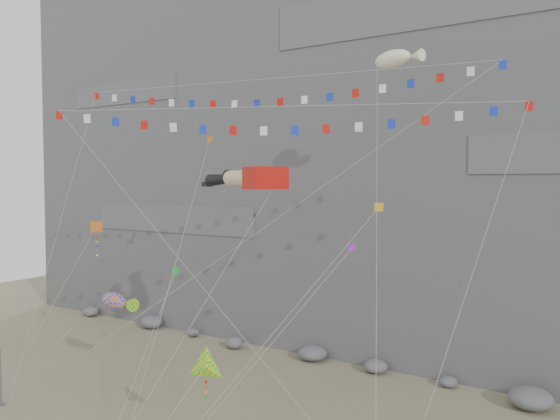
# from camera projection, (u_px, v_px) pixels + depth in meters

# --- Properties ---
(cliff) EXTENTS (80.00, 28.00, 50.00)m
(cliff) POSITION_uv_depth(u_px,v_px,m) (379.00, 100.00, 60.09)
(cliff) COLOR slate
(cliff) RESTS_ON ground
(talus_boulders) EXTENTS (60.00, 3.00, 1.20)m
(talus_boulders) POSITION_uv_depth(u_px,v_px,m) (313.00, 354.00, 48.65)
(talus_boulders) COLOR slate
(talus_boulders) RESTS_ON ground
(anchor_pole_left) EXTENTS (0.12, 0.12, 4.13)m
(anchor_pole_left) POSITION_uv_depth(u_px,v_px,m) (1.00, 376.00, 38.80)
(anchor_pole_left) COLOR slate
(anchor_pole_left) RESTS_ON ground
(legs_kite) EXTENTS (8.32, 16.56, 20.71)m
(legs_kite) POSITION_uv_depth(u_px,v_px,m) (247.00, 178.00, 37.02)
(legs_kite) COLOR #BB130B
(legs_kite) RESTS_ON ground
(flag_banner_upper) EXTENTS (30.11, 13.50, 29.50)m
(flag_banner_upper) POSITION_uv_depth(u_px,v_px,m) (268.00, 79.00, 38.30)
(flag_banner_upper) COLOR #BB130B
(flag_banner_upper) RESTS_ON ground
(flag_banner_lower) EXTENTS (26.43, 11.76, 23.14)m
(flag_banner_lower) POSITION_uv_depth(u_px,v_px,m) (279.00, 107.00, 33.18)
(flag_banner_lower) COLOR #BB130B
(flag_banner_lower) RESTS_ON ground
(harlequin_kite) EXTENTS (4.58, 6.92, 14.20)m
(harlequin_kite) POSITION_uv_depth(u_px,v_px,m) (96.00, 228.00, 42.08)
(harlequin_kite) COLOR red
(harlequin_kite) RESTS_ON ground
(fish_windsock) EXTENTS (8.56, 7.15, 11.19)m
(fish_windsock) POSITION_uv_depth(u_px,v_px,m) (114.00, 302.00, 40.75)
(fish_windsock) COLOR #FF600D
(fish_windsock) RESTS_ON ground
(delta_kite) EXTENTS (3.89, 4.85, 8.13)m
(delta_kite) POSITION_uv_depth(u_px,v_px,m) (205.00, 367.00, 28.68)
(delta_kite) COLOR yellow
(delta_kite) RESTS_ON ground
(blimp_windsock) EXTENTS (6.99, 15.54, 28.64)m
(blimp_windsock) POSITION_uv_depth(u_px,v_px,m) (392.00, 60.00, 38.05)
(blimp_windsock) COLOR white
(blimp_windsock) RESTS_ON ground
(small_kite_a) EXTENTS (5.09, 14.04, 23.90)m
(small_kite_a) POSITION_uv_depth(u_px,v_px,m) (208.00, 146.00, 42.28)
(small_kite_a) COLOR orange
(small_kite_a) RESTS_ON ground
(small_kite_b) EXTENTS (7.08, 10.86, 17.00)m
(small_kite_b) POSITION_uv_depth(u_px,v_px,m) (348.00, 253.00, 33.29)
(small_kite_b) COLOR purple
(small_kite_b) RESTS_ON ground
(small_kite_c) EXTENTS (3.88, 10.27, 13.99)m
(small_kite_c) POSITION_uv_depth(u_px,v_px,m) (175.00, 274.00, 38.47)
(small_kite_c) COLOR green
(small_kite_c) RESTS_ON ground
(small_kite_d) EXTENTS (8.29, 13.63, 20.73)m
(small_kite_d) POSITION_uv_depth(u_px,v_px,m) (376.00, 211.00, 33.47)
(small_kite_d) COLOR yellow
(small_kite_d) RESTS_ON ground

